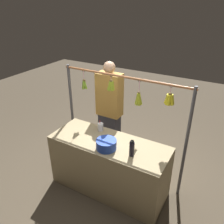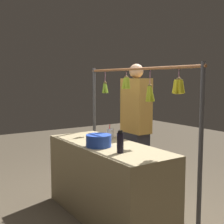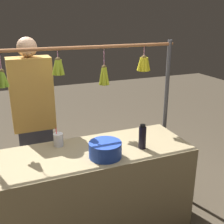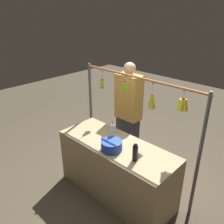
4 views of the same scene
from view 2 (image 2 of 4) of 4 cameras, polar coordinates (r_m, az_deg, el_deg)
The scene contains 7 objects.
ground_plane at distance 3.71m, azimuth -0.83°, elevation -18.98°, with size 12.00×12.00×0.00m, color #4B4132.
market_counter at distance 3.55m, azimuth -0.84°, elevation -12.79°, with size 1.73×0.66×0.85m, color tan.
display_rack at distance 3.57m, azimuth 5.04°, elevation 0.35°, with size 2.01×0.14×1.74m.
water_bottle at distance 3.02m, azimuth 1.56°, elevation -5.74°, with size 0.07×0.07×0.23m.
blue_bucket at distance 3.31m, azimuth -2.53°, elevation -5.42°, with size 0.28×0.28×0.13m, color #2242B1.
drink_cup at distance 3.77m, azimuth -0.38°, elevation -4.08°, with size 0.09×0.09×0.18m.
vendor_person at distance 4.19m, azimuth 4.51°, elevation -3.39°, with size 0.42×0.23×1.78m.
Camera 2 is at (-2.82, 1.83, 1.58)m, focal length 48.55 mm.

